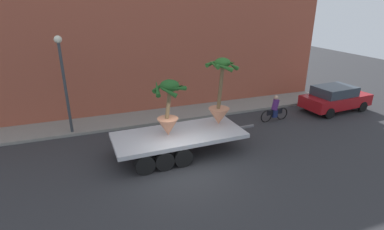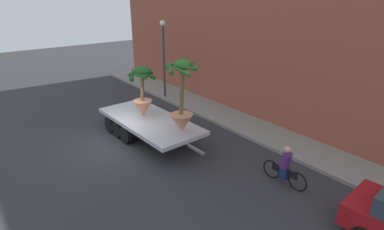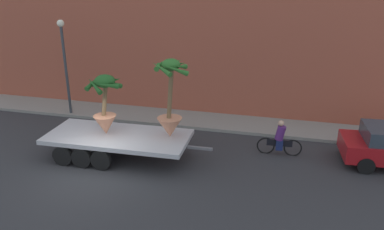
{
  "view_description": "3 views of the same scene",
  "coord_description": "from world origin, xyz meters",
  "views": [
    {
      "loc": [
        -3.4,
        -10.08,
        6.45
      ],
      "look_at": [
        1.13,
        2.15,
        1.48
      ],
      "focal_mm": 28.02,
      "sensor_mm": 36.0,
      "label": 1
    },
    {
      "loc": [
        12.19,
        -5.35,
        6.56
      ],
      "look_at": [
        2.22,
        2.46,
        1.54
      ],
      "focal_mm": 29.14,
      "sensor_mm": 36.0,
      "label": 2
    },
    {
      "loc": [
        6.67,
        -11.43,
        7.06
      ],
      "look_at": [
        3.24,
        1.85,
        1.96
      ],
      "focal_mm": 35.56,
      "sensor_mm": 36.0,
      "label": 3
    }
  ],
  "objects": [
    {
      "name": "street_lamp",
      "position": [
        -4.3,
        5.3,
        3.23
      ],
      "size": [
        0.36,
        0.36,
        4.83
      ],
      "color": "#383D42",
      "rests_on": "sidewalk"
    },
    {
      "name": "sidewalk",
      "position": [
        0.0,
        6.1,
        0.07
      ],
      "size": [
        24.0,
        2.2,
        0.15
      ],
      "primitive_type": "cube",
      "color": "gray",
      "rests_on": "ground"
    },
    {
      "name": "flatbed_trailer",
      "position": [
        0.01,
        1.44,
        0.77
      ],
      "size": [
        6.79,
        2.67,
        0.98
      ],
      "color": "#B7BABF",
      "rests_on": "ground"
    },
    {
      "name": "potted_palm_middle",
      "position": [
        -0.2,
        1.42,
        2.19
      ],
      "size": [
        1.43,
        1.47,
        2.46
      ],
      "color": "tan",
      "rests_on": "flatbed_trailer"
    },
    {
      "name": "building_facade",
      "position": [
        0.0,
        7.8,
        4.15
      ],
      "size": [
        24.0,
        1.2,
        8.29
      ],
      "primitive_type": "cube",
      "color": "#9E4C38",
      "rests_on": "ground"
    },
    {
      "name": "potted_palm_rear",
      "position": [
        2.38,
        1.8,
        2.31
      ],
      "size": [
        1.47,
        1.52,
        3.14
      ],
      "color": "tan",
      "rests_on": "flatbed_trailer"
    },
    {
      "name": "ground_plane",
      "position": [
        0.0,
        0.0,
        0.0
      ],
      "size": [
        60.0,
        60.0,
        0.0
      ],
      "primitive_type": "plane",
      "color": "#2D2D30"
    },
    {
      "name": "cyclist",
      "position": [
        6.59,
        3.3,
        0.67
      ],
      "size": [
        1.84,
        0.36,
        1.54
      ],
      "color": "black",
      "rests_on": "ground"
    }
  ]
}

